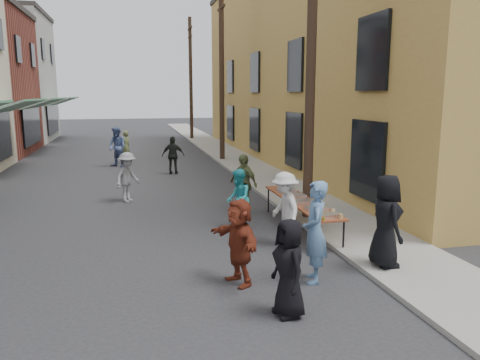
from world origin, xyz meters
name	(u,v)px	position (x,y,z in m)	size (l,w,h in m)	color
ground	(155,273)	(0.00, 0.00, 0.00)	(120.00, 120.00, 0.00)	#28282B
sidewalk	(235,159)	(5.00, 15.00, 0.05)	(2.20, 60.00, 0.10)	gray
building_ochre	(355,63)	(11.10, 14.00, 5.00)	(10.00, 28.00, 10.00)	#BC8A43
utility_pole_near	(311,51)	(4.30, 3.00, 4.50)	(0.26, 0.26, 9.00)	#2D2116
utility_pole_mid	(222,72)	(4.30, 15.00, 4.50)	(0.26, 0.26, 9.00)	#2D2116
utility_pole_far	(191,79)	(4.30, 27.00, 4.50)	(0.26, 0.26, 9.00)	#2D2116
serving_table	(301,202)	(3.80, 2.18, 0.71)	(0.70, 4.00, 0.75)	brown
catering_tray_sausage	(328,215)	(3.80, 0.53, 0.79)	(0.50, 0.33, 0.08)	maroon
catering_tray_foil_b	(316,208)	(3.80, 1.18, 0.79)	(0.50, 0.33, 0.08)	#B2B2B7
catering_tray_buns	(305,202)	(3.80, 1.88, 0.79)	(0.50, 0.33, 0.08)	tan
catering_tray_foil_d	(295,196)	(3.80, 2.58, 0.79)	(0.50, 0.33, 0.08)	#B2B2B7
catering_tray_buns_end	(287,190)	(3.80, 3.28, 0.79)	(0.50, 0.33, 0.08)	tan
condiment_jar_a	(324,219)	(3.58, 0.23, 0.79)	(0.07, 0.07, 0.08)	#A57F26
condiment_jar_b	(322,218)	(3.58, 0.33, 0.79)	(0.07, 0.07, 0.08)	#A57F26
condiment_jar_c	(320,217)	(3.58, 0.43, 0.79)	(0.07, 0.07, 0.08)	#A57F26
cup_stack	(341,216)	(4.00, 0.28, 0.81)	(0.08, 0.08, 0.12)	tan
guest_front_a	(289,268)	(1.93, -2.26, 0.78)	(0.76, 0.49, 1.55)	black
guest_front_b	(315,232)	(2.83, -1.09, 0.94)	(0.69, 0.45, 1.89)	#567CA7
guest_front_c	(238,199)	(2.27, 2.64, 0.77)	(0.75, 0.59, 1.55)	#2BAEB5
guest_front_d	(285,209)	(2.97, 1.01, 0.85)	(1.10, 0.63, 1.70)	silver
guest_front_e	(243,184)	(2.78, 4.18, 0.86)	(1.01, 0.42, 1.72)	#616D3F
guest_queue_back	(239,242)	(1.47, -0.86, 0.79)	(1.47, 0.47, 1.59)	maroon
server	(386,221)	(4.38, -0.89, 1.00)	(0.88, 0.57, 1.80)	black
passerby_left	(127,177)	(-0.49, 6.41, 0.80)	(1.03, 0.59, 1.60)	gray
passerby_mid	(173,155)	(1.43, 11.37, 0.82)	(0.96, 0.40, 1.64)	black
passerby_right	(126,147)	(-0.58, 15.10, 0.82)	(0.60, 0.39, 1.64)	#616D3F
passerby_far	(117,147)	(-0.95, 14.04, 0.95)	(0.92, 0.72, 1.89)	#4D6195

